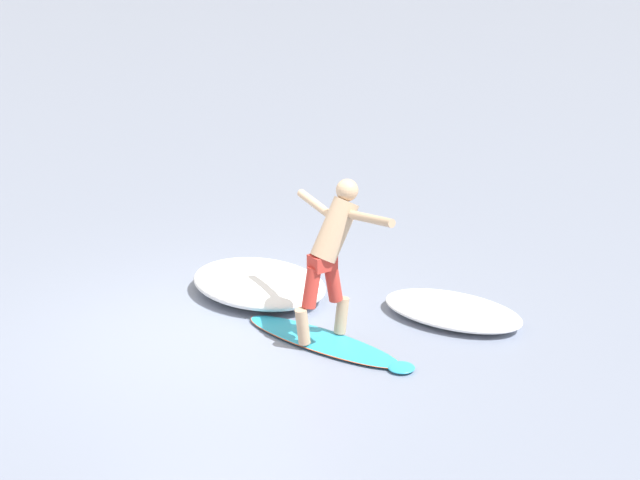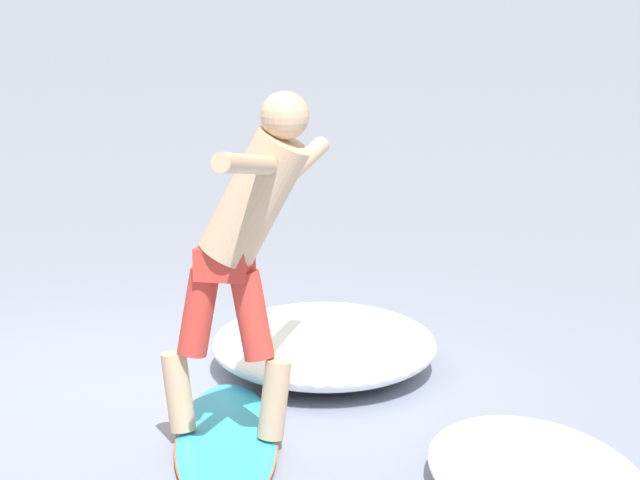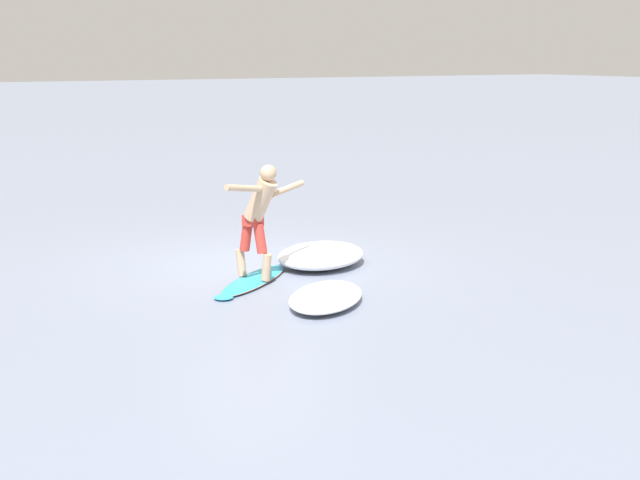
{
  "view_description": "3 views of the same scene",
  "coord_description": "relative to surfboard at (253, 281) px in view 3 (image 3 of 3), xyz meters",
  "views": [
    {
      "loc": [
        -0.91,
        -10.66,
        4.97
      ],
      "look_at": [
        1.31,
        0.74,
        0.71
      ],
      "focal_mm": 60.0,
      "sensor_mm": 36.0,
      "label": 1
    },
    {
      "loc": [
        5.9,
        -5.92,
        2.41
      ],
      "look_at": [
        0.88,
        0.53,
        0.87
      ],
      "focal_mm": 85.0,
      "sensor_mm": 36.0,
      "label": 2
    },
    {
      "loc": [
        12.78,
        -5.95,
        3.34
      ],
      "look_at": [
        1.49,
        0.4,
        0.62
      ],
      "focal_mm": 50.0,
      "sensor_mm": 36.0,
      "label": 3
    }
  ],
  "objects": [
    {
      "name": "ground_plane",
      "position": [
        -1.12,
        0.53,
        -0.03
      ],
      "size": [
        200.0,
        200.0,
        0.0
      ],
      "primitive_type": "plane",
      "color": "gray"
    },
    {
      "name": "wave_foam_at_nose",
      "position": [
        -0.51,
        1.45,
        0.13
      ],
      "size": [
        2.13,
        2.19,
        0.31
      ],
      "color": "white",
      "rests_on": "ground"
    },
    {
      "name": "wave_foam_at_tail",
      "position": [
        1.54,
        0.37,
        0.07
      ],
      "size": [
        1.84,
        1.82,
        0.2
      ],
      "color": "white",
      "rests_on": "ground"
    },
    {
      "name": "surfer",
      "position": [
        0.09,
        0.08,
        1.05
      ],
      "size": [
        0.95,
        1.56,
        1.72
      ],
      "color": "tan",
      "rests_on": "surfboard"
    },
    {
      "name": "surfboard",
      "position": [
        0.0,
        0.0,
        0.0
      ],
      "size": [
        1.71,
        1.9,
        0.2
      ],
      "color": "#2CA4CA",
      "rests_on": "ground"
    }
  ]
}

